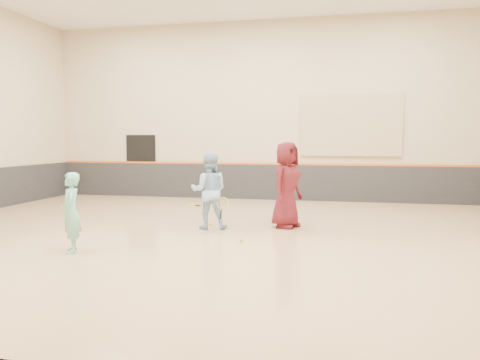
% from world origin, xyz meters
% --- Properties ---
extents(room, '(15.04, 12.04, 6.22)m').
position_xyz_m(room, '(0.00, 0.00, 0.81)').
color(room, tan).
rests_on(room, ground).
extents(wainscot_back, '(14.90, 0.04, 1.20)m').
position_xyz_m(wainscot_back, '(0.00, 5.97, 0.60)').
color(wainscot_back, '#232326').
rests_on(wainscot_back, floor).
extents(accent_stripe, '(14.90, 0.03, 0.06)m').
position_xyz_m(accent_stripe, '(0.00, 5.96, 1.22)').
color(accent_stripe, '#D85914').
rests_on(accent_stripe, wall_back).
extents(acoustic_panel, '(3.20, 0.08, 2.00)m').
position_xyz_m(acoustic_panel, '(2.80, 5.95, 2.50)').
color(acoustic_panel, tan).
rests_on(acoustic_panel, wall_back).
extents(doorway, '(1.10, 0.05, 2.20)m').
position_xyz_m(doorway, '(-4.50, 5.98, 1.10)').
color(doorway, black).
rests_on(doorway, floor).
extents(girl, '(0.57, 0.63, 1.46)m').
position_xyz_m(girl, '(-2.27, -2.12, 0.73)').
color(girl, '#75CBB5').
rests_on(girl, floor).
extents(instructor, '(0.96, 0.82, 1.74)m').
position_xyz_m(instructor, '(-0.45, 0.60, 0.87)').
color(instructor, '#98C4EB').
rests_on(instructor, floor).
extents(young_man, '(0.96, 1.14, 1.99)m').
position_xyz_m(young_man, '(1.27, 1.11, 1.00)').
color(young_man, '#55141C').
rests_on(young_man, floor).
extents(held_racket, '(0.30, 0.30, 0.57)m').
position_xyz_m(held_racket, '(-0.08, 0.39, 0.63)').
color(held_racket, '#ABBC29').
rests_on(held_racket, instructor).
extents(spare_racket, '(0.73, 0.73, 0.03)m').
position_xyz_m(spare_racket, '(-2.04, 4.19, 0.02)').
color(spare_racket, '#A8DA30').
rests_on(spare_racket, floor).
extents(ball_under_racket, '(0.07, 0.07, 0.07)m').
position_xyz_m(ball_under_racket, '(0.57, -0.63, 0.03)').
color(ball_under_racket, '#C2E134').
rests_on(ball_under_racket, floor).
extents(ball_in_hand, '(0.07, 0.07, 0.07)m').
position_xyz_m(ball_in_hand, '(1.39, 0.99, 1.18)').
color(ball_in_hand, gold).
rests_on(ball_in_hand, young_man).
extents(ball_beside_spare, '(0.07, 0.07, 0.07)m').
position_xyz_m(ball_beside_spare, '(-0.53, 0.97, 0.03)').
color(ball_beside_spare, '#DCF037').
rests_on(ball_beside_spare, floor).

